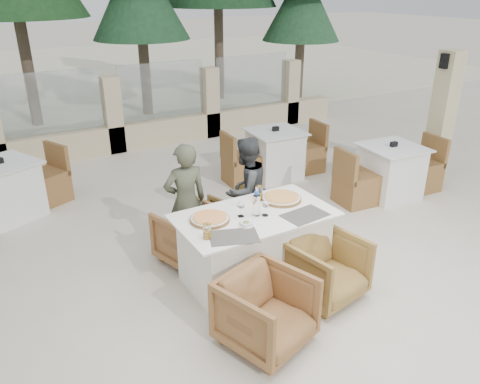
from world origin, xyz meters
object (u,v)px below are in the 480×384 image
armchair_far_right (240,212)px  diner_right (246,190)px  water_bottle (256,204)px  pizza_right (281,198)px  wine_glass_near (265,207)px  olive_dish (246,224)px  bg_table_a (6,191)px  diner_left (186,202)px  beer_glass_left (207,231)px  armchair_near_right (325,268)px  beer_glass_right (259,193)px  armchair_far_left (192,236)px  bg_table_c (390,172)px  dining_table (254,247)px  bg_table_b (275,154)px  armchair_near_left (266,312)px  wine_glass_centre (241,208)px  pizza_left (210,219)px

armchair_far_right → diner_right: bearing=68.5°
water_bottle → diner_right: diner_right is taller
pizza_right → wine_glass_near: (-0.35, -0.22, 0.06)m
olive_dish → bg_table_a: size_ratio=0.07×
diner_right → diner_left: bearing=-19.9°
beer_glass_left → armchair_near_right: beer_glass_left is taller
wine_glass_near → beer_glass_right: bearing=67.2°
wine_glass_near → armchair_far_left: 1.04m
diner_left → bg_table_c: diner_left is taller
dining_table → bg_table_b: 2.97m
diner_left → diner_right: bearing=-176.5°
olive_dish → armchair_near_left: (-0.22, -0.71, -0.47)m
diner_left → armchair_far_left: bearing=91.3°
olive_dish → bg_table_a: olive_dish is taller
beer_glass_right → bg_table_c: bearing=12.0°
water_bottle → armchair_near_left: water_bottle is taller
beer_glass_left → bg_table_b: size_ratio=0.09×
armchair_far_left → bg_table_a: (-1.68, 2.25, 0.07)m
wine_glass_centre → olive_dish: size_ratio=1.67×
armchair_far_left → armchair_near_left: armchair_near_left is taller
dining_table → armchair_near_left: bearing=-115.8°
pizza_right → beer_glass_left: size_ratio=2.90×
pizza_left → armchair_near_right: 1.25m
armchair_near_left → diner_right: (0.80, 1.69, 0.32)m
armchair_near_right → bg_table_c: bearing=20.5°
wine_glass_centre → bg_table_b: size_ratio=0.11×
beer_glass_left → bg_table_b: (2.47, 2.54, -0.46)m
wine_glass_centre → bg_table_b: 3.08m
wine_glass_near → beer_glass_right: size_ratio=1.19×
armchair_far_right → armchair_near_right: bearing=76.2°
pizza_right → water_bottle: water_bottle is taller
wine_glass_centre → diner_right: (0.52, 0.78, -0.21)m
pizza_right → diner_left: 1.07m
olive_dish → armchair_near_right: (0.66, -0.44, -0.47)m
bg_table_a → armchair_far_right: bearing=-62.8°
pizza_right → wine_glass_centre: size_ratio=2.31×
water_bottle → armchair_far_right: water_bottle is taller
pizza_right → bg_table_a: size_ratio=0.26×
water_bottle → diner_left: (-0.40, 0.84, -0.22)m
dining_table → armchair_near_right: 0.76m
bg_table_b → diner_left: bearing=-141.5°
armchair_far_left → bg_table_b: bearing=-160.5°
dining_table → beer_glass_right: (0.22, 0.28, 0.46)m
beer_glass_right → pizza_right: bearing=-32.7°
pizza_right → armchair_far_left: bearing=148.1°
wine_glass_centre → armchair_near_right: 1.03m
bg_table_a → bg_table_c: bearing=-47.6°
diner_right → bg_table_b: bearing=-153.3°
bg_table_c → beer_glass_right: bearing=-163.1°
wine_glass_centre → beer_glass_right: 0.45m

